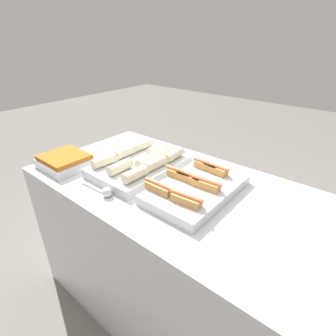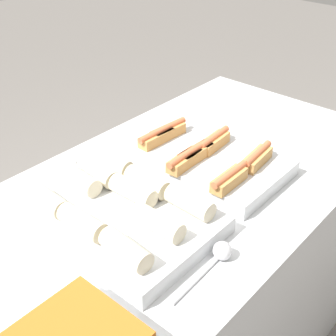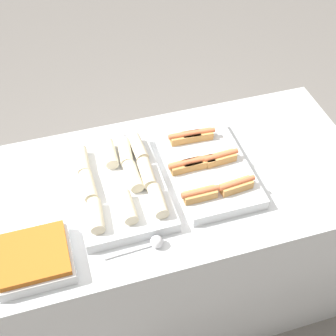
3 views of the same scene
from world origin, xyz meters
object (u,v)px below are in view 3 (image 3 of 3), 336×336
tray_hotdogs (208,167)px  serving_spoon_far (118,138)px  tray_wraps (120,184)px  serving_spoon_near (153,243)px  tray_side_front (34,259)px

tray_hotdogs → serving_spoon_far: tray_hotdogs is taller
tray_wraps → serving_spoon_far: size_ratio=2.35×
serving_spoon_far → serving_spoon_near: bearing=-90.0°
tray_wraps → serving_spoon_near: tray_wraps is taller
tray_hotdogs → serving_spoon_near: (-0.32, -0.29, -0.01)m
tray_hotdogs → tray_wraps: 0.38m
tray_hotdogs → serving_spoon_far: bearing=137.4°
tray_side_front → serving_spoon_far: 0.68m
tray_wraps → serving_spoon_near: (0.06, -0.30, -0.02)m
tray_side_front → serving_spoon_near: (0.42, -0.05, -0.01)m
tray_wraps → serving_spoon_far: 0.29m
serving_spoon_near → serving_spoon_far: (0.00, 0.59, -0.00)m
serving_spoon_far → tray_side_front: bearing=-128.0°
tray_hotdogs → tray_wraps: size_ratio=0.98×
tray_hotdogs → serving_spoon_near: bearing=-137.5°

